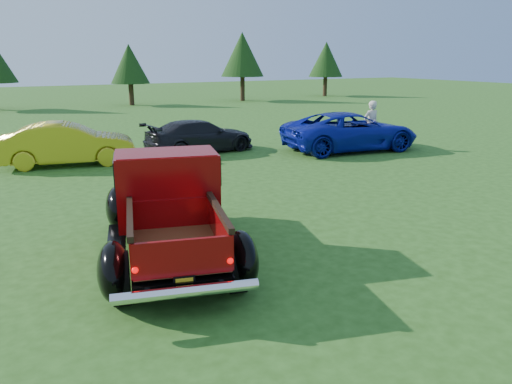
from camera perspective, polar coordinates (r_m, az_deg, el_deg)
ground at (r=9.01m, az=-1.11°, el=-7.54°), size 120.00×120.00×0.00m
tree_mid_right at (r=38.65m, az=-14.27°, el=13.99°), size 2.82×2.82×4.40m
tree_east at (r=41.40m, az=-1.58°, el=15.43°), size 3.46×3.46×5.40m
tree_far_east at (r=47.00m, az=8.01°, el=14.77°), size 3.07×3.07×4.80m
pickup_truck at (r=9.26m, az=-10.00°, el=-1.37°), size 3.34×5.29×1.85m
show_car_yellow at (r=17.65m, az=-20.72°, el=5.16°), size 4.48×2.29×1.41m
show_car_grey at (r=18.92m, az=-6.43°, el=6.37°), size 4.34×2.12×1.22m
show_car_blue at (r=19.53m, az=10.74°, el=6.83°), size 5.50×3.05×1.46m
spectator at (r=20.22m, az=12.98°, el=7.54°), size 0.68×0.46×1.84m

